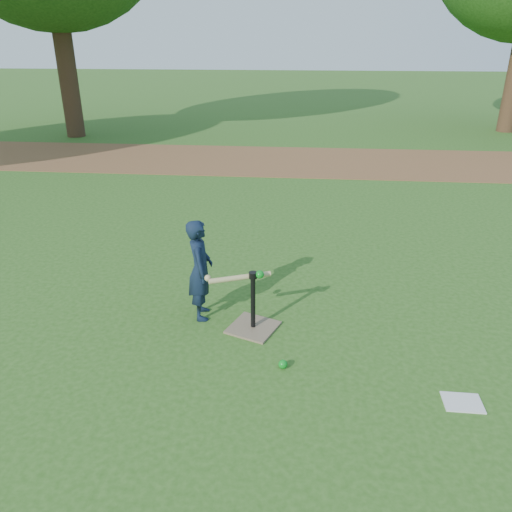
{
  "coord_description": "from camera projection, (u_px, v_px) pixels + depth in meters",
  "views": [
    {
      "loc": [
        0.52,
        -3.89,
        2.65
      ],
      "look_at": [
        0.08,
        0.6,
        0.65
      ],
      "focal_mm": 35.0,
      "sensor_mm": 36.0,
      "label": 1
    }
  ],
  "objects": [
    {
      "name": "ground",
      "position": [
        241.0,
        345.0,
        4.66
      ],
      "size": [
        80.0,
        80.0,
        0.0
      ],
      "primitive_type": "plane",
      "color": "#285116",
      "rests_on": "ground"
    },
    {
      "name": "swing_action",
      "position": [
        241.0,
        277.0,
        4.69
      ],
      "size": [
        0.62,
        0.27,
        0.11
      ],
      "color": "tan",
      "rests_on": "ground"
    },
    {
      "name": "clipboard",
      "position": [
        463.0,
        402.0,
        3.92
      ],
      "size": [
        0.3,
        0.23,
        0.01
      ],
      "primitive_type": "cube",
      "rotation": [
        0.0,
        0.0,
        -0.01
      ],
      "color": "silver",
      "rests_on": "ground"
    },
    {
      "name": "wiffle_ball_ground",
      "position": [
        283.0,
        364.0,
        4.32
      ],
      "size": [
        0.08,
        0.08,
        0.08
      ],
      "primitive_type": "sphere",
      "color": "#0B811B",
      "rests_on": "ground"
    },
    {
      "name": "batting_tee",
      "position": [
        253.0,
        319.0,
        4.88
      ],
      "size": [
        0.56,
        0.56,
        0.61
      ],
      "color": "#76624A",
      "rests_on": "ground"
    },
    {
      "name": "dirt_strip",
      "position": [
        281.0,
        161.0,
        11.48
      ],
      "size": [
        24.0,
        3.0,
        0.01
      ],
      "primitive_type": "cube",
      "color": "brown",
      "rests_on": "ground"
    },
    {
      "name": "child",
      "position": [
        200.0,
        270.0,
        4.94
      ],
      "size": [
        0.32,
        0.42,
        1.04
      ],
      "primitive_type": "imported",
      "rotation": [
        0.0,
        0.0,
        1.76
      ],
      "color": "black",
      "rests_on": "ground"
    }
  ]
}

